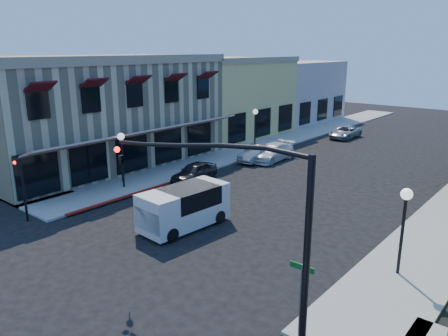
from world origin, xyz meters
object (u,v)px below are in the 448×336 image
Objects in this scene: lamppost_left_near at (122,146)px; parked_car_d at (345,132)px; signal_mast_arm at (243,207)px; white_van at (183,205)px; lamppost_left_far at (255,119)px; parked_car_b at (256,153)px; secondary_signal at (20,178)px; parked_car_a at (194,172)px; street_name_sign at (301,289)px; lamppost_right_near at (405,210)px; parked_car_c at (272,152)px.

lamppost_left_near is 24.38m from parked_car_d.
parked_car_d is (-10.66, 30.50, -3.51)m from signal_mast_arm.
signal_mast_arm is at bearing -24.37° from lamppost_left_near.
signal_mast_arm is 1.72× the size of white_van.
parked_car_b is (2.30, -3.00, -2.11)m from lamppost_left_far.
secondary_signal is at bearing -85.66° from lamppost_left_near.
signal_mast_arm is at bearing -62.06° from parked_car_b.
lamppost_left_far is 10.88m from parked_car_d.
lamppost_left_near is 1.00× the size of lamppost_left_far.
parked_car_d is at bearing 80.34° from parked_car_a.
parked_car_d is (3.70, 24.00, -2.16)m from lamppost_left_near.
street_name_sign is 0.70× the size of lamppost_right_near.
parked_car_a is 0.82× the size of parked_car_c.
street_name_sign is 17.05m from lamppost_left_near.
parked_car_d is (-3.54, 25.95, -0.58)m from white_van.
lamppost_left_far is 17.59m from white_van.
lamppost_left_near is (-14.36, 6.50, -1.35)m from signal_mast_arm.
lamppost_left_near is (-16.00, 5.80, 1.04)m from street_name_sign.
street_name_sign is 0.56× the size of parked_car_c.
white_van is 7.76m from parked_car_a.
white_van is (-7.11, 4.55, -2.93)m from signal_mast_arm.
street_name_sign is 32.26m from parked_car_d.
lamppost_left_near is (-0.50, 6.59, 0.42)m from secondary_signal.
street_name_sign is 16.88m from parked_car_a.
secondary_signal is at bearing -179.63° from signal_mast_arm.
parked_car_c is (-4.08, 13.95, -0.51)m from white_van.
signal_mast_arm reaches higher than street_name_sign.
lamppost_left_near is at bearing -125.56° from parked_car_a.
street_name_sign is 25.48m from lamppost_left_far.
secondary_signal is 10.88m from parked_car_a.
parked_car_d is at bearing 109.26° from signal_mast_arm.
lamppost_left_far is at bearing 114.42° from white_van.
parked_car_c is (-12.84, 17.80, -1.05)m from street_name_sign.
parked_car_d is (1.40, 20.00, -0.05)m from parked_car_a.
parked_car_a is (-4.94, 5.95, -0.53)m from white_van.
parked_car_c is (0.86, 8.00, 0.02)m from parked_car_a.
lamppost_left_near reaches higher than street_name_sign.
parked_car_c is (0.86, 1.00, 0.03)m from parked_car_b.
lamppost_left_near reaches higher than parked_car_c.
lamppost_left_near is at bearing -106.14° from parked_car_c.
parked_car_a is at bearing 80.36° from secondary_signal.
secondary_signal is 1.33× the size of street_name_sign.
lamppost_left_near reaches higher than secondary_signal.
lamppost_left_near is 11.43m from parked_car_b.
street_name_sign is at bearing -23.71° from white_van.
lamppost_left_near is at bearing -90.00° from lamppost_left_far.
white_van is 26.20m from parked_car_d.
signal_mast_arm reaches higher than parked_car_d.
parked_car_d is (3.70, 10.00, -2.16)m from lamppost_left_far.
street_name_sign is at bearing -55.58° from parked_car_c.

